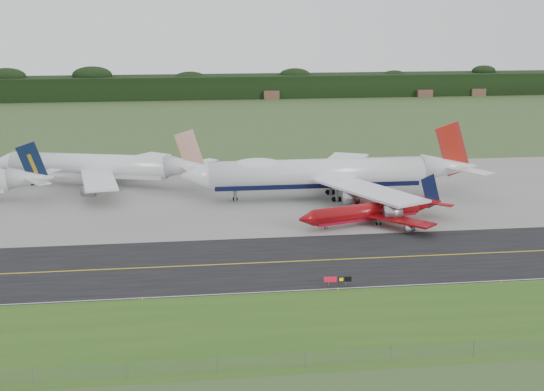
{
  "coord_description": "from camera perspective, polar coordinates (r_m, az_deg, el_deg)",
  "views": [
    {
      "loc": [
        -22.89,
        -141.27,
        47.61
      ],
      "look_at": [
        -1.32,
        22.0,
        6.78
      ],
      "focal_mm": 50.0,
      "sensor_mm": 36.0,
      "label": 1
    }
  ],
  "objects": [
    {
      "name": "jet_star_tail",
      "position": [
        212.89,
        -12.79,
        2.15
      ],
      "size": [
        60.86,
        49.73,
        16.33
      ],
      "color": "silver",
      "rests_on": "ground"
    },
    {
      "name": "perimeter_fence",
      "position": [
        106.71,
        5.76,
        -11.99
      ],
      "size": [
        320.0,
        0.1,
        320.0
      ],
      "color": "slate",
      "rests_on": "ground"
    },
    {
      "name": "horizon_treeline",
      "position": [
        417.79,
        -4.39,
        8.1
      ],
      "size": [
        700.0,
        25.0,
        12.0
      ],
      "color": "black",
      "rests_on": "ground"
    },
    {
      "name": "taxiway_centreline",
      "position": [
        147.07,
        1.84,
        -4.96
      ],
      "size": [
        400.0,
        0.4,
        0.0
      ],
      "primitive_type": "cube",
      "color": "gold",
      "rests_on": "taxiway"
    },
    {
      "name": "ground",
      "position": [
        150.82,
        1.6,
        -4.48
      ],
      "size": [
        600.0,
        600.0,
        0.0
      ],
      "primitive_type": "plane",
      "color": "#324B23",
      "rests_on": "ground"
    },
    {
      "name": "edge_marker_left",
      "position": [
        129.86,
        -9.75,
        -7.68
      ],
      "size": [
        0.16,
        0.16,
        0.5
      ],
      "primitive_type": "cylinder",
      "color": "yellow",
      "rests_on": "ground"
    },
    {
      "name": "taxiway_edge_line",
      "position": [
        132.72,
        2.94,
        -7.1
      ],
      "size": [
        400.0,
        0.25,
        0.0
      ],
      "primitive_type": "cube",
      "color": "silver",
      "rests_on": "taxiway"
    },
    {
      "name": "taxiway",
      "position": [
        147.08,
        1.84,
        -4.97
      ],
      "size": [
        400.0,
        32.0,
        0.02
      ],
      "primitive_type": "cube",
      "color": "black",
      "rests_on": "ground"
    },
    {
      "name": "grass_verge",
      "position": [
        118.67,
        4.3,
        -9.77
      ],
      "size": [
        400.0,
        30.0,
        0.01
      ],
      "primitive_type": "cube",
      "color": "#2E591A",
      "rests_on": "ground"
    },
    {
      "name": "edge_marker_center",
      "position": [
        132.61,
        5.0,
        -7.06
      ],
      "size": [
        0.16,
        0.16,
        0.5
      ],
      "primitive_type": "cylinder",
      "color": "yellow",
      "rests_on": "ground"
    },
    {
      "name": "jet_ba_747",
      "position": [
        194.11,
        4.22,
        1.69
      ],
      "size": [
        76.91,
        63.95,
        19.4
      ],
      "color": "white",
      "rests_on": "ground"
    },
    {
      "name": "edge_marker_right",
      "position": [
        141.75,
        16.85,
        -6.22
      ],
      "size": [
        0.16,
        0.16,
        0.5
      ],
      "primitive_type": "cylinder",
      "color": "yellow",
      "rests_on": "ground"
    },
    {
      "name": "jet_red_737",
      "position": [
        173.39,
        7.68,
        -1.18
      ],
      "size": [
        36.76,
        29.27,
        10.11
      ],
      "color": "maroon",
      "rests_on": "ground"
    },
    {
      "name": "apron",
      "position": [
        199.39,
        -0.71,
        0.11
      ],
      "size": [
        400.0,
        78.0,
        0.01
      ],
      "primitive_type": "cube",
      "color": "gray",
      "rests_on": "ground"
    },
    {
      "name": "taxiway_sign",
      "position": [
        134.67,
        4.96,
        -6.31
      ],
      "size": [
        4.89,
        0.46,
        1.63
      ],
      "color": "slate",
      "rests_on": "ground"
    }
  ]
}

